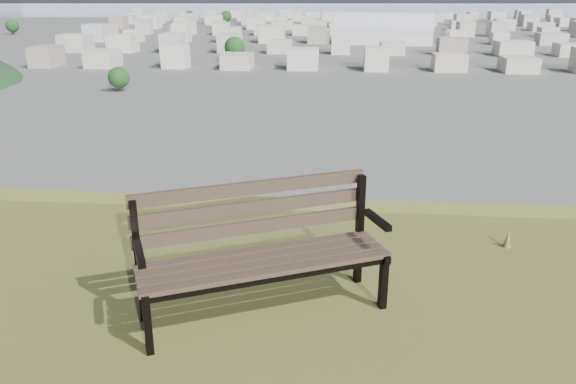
# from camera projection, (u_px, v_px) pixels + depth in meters

# --- Properties ---
(park_bench) EXTENTS (1.99, 1.34, 1.00)m
(park_bench) POSITION_uv_depth(u_px,v_px,m) (260.00, 244.00, 4.34)
(park_bench) COLOR #423326
(park_bench) RESTS_ON hilltop_mesa
(arena) EXTENTS (50.52, 25.04, 20.61)m
(arena) POSITION_uv_depth(u_px,v_px,m) (383.00, 34.00, 288.00)
(arena) COLOR silver
(arena) RESTS_ON ground
(city_blocks) EXTENTS (395.00, 361.00, 7.00)m
(city_blocks) POSITION_uv_depth(u_px,v_px,m) (339.00, 25.00, 379.16)
(city_blocks) COLOR beige
(city_blocks) RESTS_ON ground
(city_trees) EXTENTS (406.52, 387.20, 9.98)m
(city_trees) POSITION_uv_depth(u_px,v_px,m) (291.00, 31.00, 310.33)
(city_trees) COLOR #322019
(city_trees) RESTS_ON ground
(bay_water) EXTENTS (2400.00, 700.00, 0.12)m
(bay_water) POSITION_uv_depth(u_px,v_px,m) (340.00, 6.00, 853.30)
(bay_water) COLOR #90A1B8
(bay_water) RESTS_ON ground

